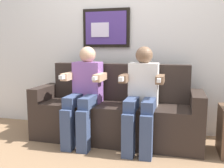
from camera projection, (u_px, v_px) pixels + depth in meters
ground_plane at (108, 150)px, 2.69m from camera, size 5.68×5.68×0.00m
back_wall_assembly at (124, 32)px, 3.23m from camera, size 4.37×0.10×2.60m
couch at (116, 114)px, 2.96m from camera, size 1.97×0.58×0.90m
person_on_left at (84, 91)px, 2.84m from camera, size 0.46×0.56×1.11m
person_on_right at (142, 94)px, 2.67m from camera, size 0.46×0.56×1.11m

